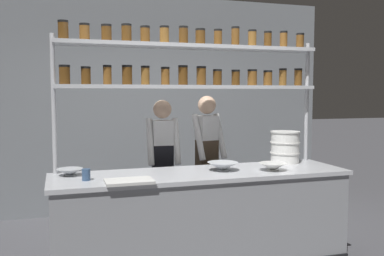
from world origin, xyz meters
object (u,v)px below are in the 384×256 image
at_px(chef_center, 207,156).
at_px(cutting_board, 129,181).
at_px(spice_shelf_unit, 190,70).
at_px(prep_bowl_center_back, 273,167).
at_px(container_stack, 285,147).
at_px(chef_left, 163,162).
at_px(prep_bowl_near_left, 223,166).
at_px(prep_bowl_center_front, 70,172).
at_px(serving_cup_front, 86,175).

height_order(chef_center, cutting_board, chef_center).
height_order(spice_shelf_unit, prep_bowl_center_back, spice_shelf_unit).
distance_m(chef_center, cutting_board, 1.53).
bearing_deg(prep_bowl_center_back, spice_shelf_unit, 146.13).
bearing_deg(prep_bowl_center_back, container_stack, 47.70).
xyz_separation_m(chef_left, prep_bowl_center_back, (0.88, -0.89, 0.05)).
height_order(chef_center, prep_bowl_near_left, chef_center).
height_order(prep_bowl_center_front, serving_cup_front, serving_cup_front).
relative_size(chef_left, prep_bowl_center_front, 6.74).
bearing_deg(serving_cup_front, prep_bowl_center_back, -1.91).
bearing_deg(chef_center, prep_bowl_center_back, -82.34).
bearing_deg(prep_bowl_center_back, cutting_board, -174.28).
bearing_deg(chef_left, spice_shelf_unit, -61.84).
distance_m(cutting_board, prep_bowl_center_front, 0.66).
bearing_deg(prep_bowl_center_front, container_stack, 1.60).
distance_m(spice_shelf_unit, container_stack, 1.33).
relative_size(cutting_board, serving_cup_front, 4.00).
distance_m(chef_left, prep_bowl_center_back, 1.25).
distance_m(chef_left, cutting_board, 1.16).
height_order(chef_center, prep_bowl_center_front, chef_center).
xyz_separation_m(chef_center, container_stack, (0.69, -0.56, 0.15)).
bearing_deg(serving_cup_front, cutting_board, -30.73).
relative_size(chef_left, prep_bowl_center_back, 5.87).
bearing_deg(prep_bowl_near_left, chef_left, 119.16).
bearing_deg(container_stack, cutting_board, -163.40).
distance_m(prep_bowl_center_front, serving_cup_front, 0.29).
bearing_deg(prep_bowl_center_back, serving_cup_front, 178.09).
relative_size(chef_left, container_stack, 4.68).
relative_size(chef_center, prep_bowl_near_left, 5.47).
height_order(spice_shelf_unit, chef_left, spice_shelf_unit).
xyz_separation_m(chef_left, serving_cup_front, (-0.88, -0.83, 0.06)).
bearing_deg(prep_bowl_center_front, serving_cup_front, -63.91).
distance_m(cutting_board, prep_bowl_near_left, 1.00).
xyz_separation_m(container_stack, serving_cup_front, (-2.10, -0.33, -0.12)).
xyz_separation_m(prep_bowl_center_front, prep_bowl_center_back, (1.88, -0.32, 0.00)).
bearing_deg(spice_shelf_unit, prep_bowl_near_left, -54.18).
xyz_separation_m(spice_shelf_unit, chef_center, (0.36, 0.48, -0.96)).
xyz_separation_m(chef_left, prep_bowl_center_front, (-1.00, -0.57, 0.04)).
distance_m(spice_shelf_unit, chef_center, 1.13).
xyz_separation_m(cutting_board, prep_bowl_center_front, (-0.47, 0.46, 0.02)).
bearing_deg(cutting_board, prep_bowl_center_front, 135.13).
distance_m(spice_shelf_unit, cutting_board, 1.35).
bearing_deg(chef_center, cutting_board, -146.77).
distance_m(container_stack, cutting_board, 1.85).
height_order(prep_bowl_center_front, prep_bowl_center_back, prep_bowl_center_back).
height_order(chef_left, prep_bowl_center_front, chef_left).
relative_size(chef_center, cutting_board, 4.09).
distance_m(prep_bowl_center_front, prep_bowl_center_back, 1.91).
relative_size(chef_left, cutting_board, 3.98).
height_order(spice_shelf_unit, chef_center, spice_shelf_unit).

